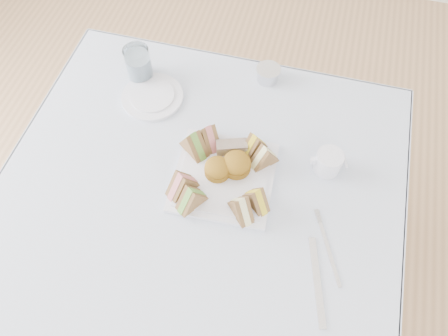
% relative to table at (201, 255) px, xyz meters
% --- Properties ---
extents(floor, '(4.00, 4.00, 0.00)m').
position_rel_table_xyz_m(floor, '(0.00, 0.00, -0.37)').
color(floor, '#9E7751').
rests_on(floor, ground).
extents(table, '(0.90, 0.90, 0.74)m').
position_rel_table_xyz_m(table, '(0.00, 0.00, 0.00)').
color(table, brown).
rests_on(table, floor).
extents(tablecloth, '(1.02, 1.02, 0.01)m').
position_rel_table_xyz_m(tablecloth, '(0.00, 0.00, 0.37)').
color(tablecloth, white).
rests_on(tablecloth, table).
extents(serving_plate, '(0.26, 0.26, 0.01)m').
position_rel_table_xyz_m(serving_plate, '(0.05, 0.09, 0.38)').
color(serving_plate, silver).
rests_on(serving_plate, tablecloth).
extents(sandwich_fl_a, '(0.08, 0.09, 0.07)m').
position_rel_table_xyz_m(sandwich_fl_a, '(-0.03, 0.02, 0.43)').
color(sandwich_fl_a, '#876042').
rests_on(sandwich_fl_a, serving_plate).
extents(sandwich_fl_b, '(0.08, 0.09, 0.07)m').
position_rel_table_xyz_m(sandwich_fl_b, '(-0.00, -0.01, 0.42)').
color(sandwich_fl_b, '#876042').
rests_on(sandwich_fl_b, serving_plate).
extents(sandwich_fr_a, '(0.08, 0.07, 0.07)m').
position_rel_table_xyz_m(sandwich_fr_a, '(0.15, 0.03, 0.42)').
color(sandwich_fr_a, '#876042').
rests_on(sandwich_fr_a, serving_plate).
extents(sandwich_fr_b, '(0.08, 0.08, 0.07)m').
position_rel_table_xyz_m(sandwich_fr_b, '(0.12, -0.00, 0.42)').
color(sandwich_fr_b, '#876042').
rests_on(sandwich_fr_b, serving_plate).
extents(sandwich_bl_a, '(0.09, 0.08, 0.08)m').
position_rel_table_xyz_m(sandwich_bl_a, '(-0.04, 0.14, 0.43)').
color(sandwich_bl_a, '#876042').
rests_on(sandwich_bl_a, serving_plate).
extents(sandwich_bl_b, '(0.08, 0.09, 0.07)m').
position_rel_table_xyz_m(sandwich_bl_b, '(-0.01, 0.18, 0.42)').
color(sandwich_bl_b, '#876042').
rests_on(sandwich_bl_b, serving_plate).
extents(sandwich_br_a, '(0.08, 0.08, 0.07)m').
position_rel_table_xyz_m(sandwich_br_a, '(0.14, 0.15, 0.42)').
color(sandwich_br_a, '#876042').
rests_on(sandwich_br_a, serving_plate).
extents(sandwich_br_b, '(0.07, 0.08, 0.07)m').
position_rel_table_xyz_m(sandwich_br_b, '(0.11, 0.18, 0.42)').
color(sandwich_br_b, '#876042').
rests_on(sandwich_br_b, serving_plate).
extents(scone_left, '(0.07, 0.07, 0.04)m').
position_rel_table_xyz_m(scone_left, '(0.04, 0.09, 0.41)').
color(scone_left, '#A7711C').
rests_on(scone_left, serving_plate).
extents(scone_right, '(0.10, 0.10, 0.05)m').
position_rel_table_xyz_m(scone_right, '(0.08, 0.11, 0.41)').
color(scone_right, '#A7711C').
rests_on(scone_right, serving_plate).
extents(pastry_slice, '(0.09, 0.06, 0.04)m').
position_rel_table_xyz_m(pastry_slice, '(0.05, 0.16, 0.41)').
color(pastry_slice, tan).
rests_on(pastry_slice, serving_plate).
extents(side_plate, '(0.22, 0.22, 0.01)m').
position_rel_table_xyz_m(side_plate, '(-0.21, 0.29, 0.38)').
color(side_plate, silver).
rests_on(side_plate, tablecloth).
extents(water_glass, '(0.09, 0.09, 0.11)m').
position_rel_table_xyz_m(water_glass, '(-0.27, 0.36, 0.43)').
color(water_glass, white).
rests_on(water_glass, tablecloth).
extents(tea_strainer, '(0.08, 0.08, 0.04)m').
position_rel_table_xyz_m(tea_strainer, '(0.09, 0.45, 0.40)').
color(tea_strainer, silver).
rests_on(tea_strainer, tablecloth).
extents(knife, '(0.07, 0.20, 0.00)m').
position_rel_table_xyz_m(knife, '(0.32, -0.12, 0.38)').
color(knife, silver).
rests_on(knife, tablecloth).
extents(fork, '(0.07, 0.15, 0.00)m').
position_rel_table_xyz_m(fork, '(0.34, -0.05, 0.38)').
color(fork, silver).
rests_on(fork, tablecloth).
extents(creamer_jug, '(0.09, 0.09, 0.06)m').
position_rel_table_xyz_m(creamer_jug, '(0.30, 0.18, 0.41)').
color(creamer_jug, silver).
rests_on(creamer_jug, tablecloth).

